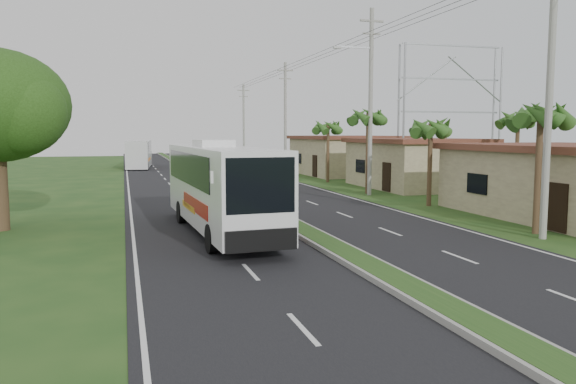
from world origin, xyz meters
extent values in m
plane|color=#1F4318|center=(0.00, 0.00, 0.00)|extent=(180.00, 180.00, 0.00)
cube|color=black|center=(0.00, 20.00, 0.01)|extent=(14.00, 160.00, 0.02)
cube|color=gray|center=(0.00, 20.00, 0.10)|extent=(1.20, 160.00, 0.17)
cube|color=#1F4318|center=(0.00, 20.00, 0.18)|extent=(0.95, 160.00, 0.02)
cube|color=silver|center=(-6.70, 20.00, 0.00)|extent=(0.12, 160.00, 0.01)
cube|color=silver|center=(6.70, 20.00, 0.00)|extent=(0.12, 160.00, 0.01)
cube|color=#9A8A68|center=(14.00, 22.00, 1.68)|extent=(7.00, 10.00, 3.35)
cube|color=brown|center=(14.00, 22.00, 3.51)|extent=(7.60, 10.60, 0.32)
cube|color=#9A8A68|center=(14.00, 36.00, 1.75)|extent=(8.00, 11.00, 3.50)
cube|color=brown|center=(14.00, 36.00, 3.66)|extent=(8.60, 11.60, 0.32)
cylinder|color=#473321|center=(9.00, 3.00, 2.50)|extent=(0.26, 0.26, 5.00)
cylinder|color=#473321|center=(9.40, 12.00, 2.30)|extent=(0.26, 0.26, 4.60)
cylinder|color=#473321|center=(8.80, 19.00, 2.70)|extent=(0.26, 0.26, 5.40)
cylinder|color=#473321|center=(9.30, 28.00, 2.40)|extent=(0.26, 0.26, 4.80)
cylinder|color=#473321|center=(17.50, 15.00, 2.60)|extent=(0.26, 0.26, 5.20)
sphere|color=#1F3D10|center=(-10.80, 9.00, 4.90)|extent=(3.40, 3.40, 3.40)
cylinder|color=gray|center=(8.50, 2.00, 5.50)|extent=(0.28, 0.28, 11.00)
cylinder|color=gray|center=(8.50, 18.00, 6.00)|extent=(0.28, 0.28, 12.00)
cube|color=gray|center=(8.50, 18.00, 11.20)|extent=(1.60, 0.12, 0.12)
cube|color=gray|center=(8.50, 18.00, 10.40)|extent=(1.20, 0.10, 0.10)
cube|color=gray|center=(7.30, 18.00, 9.50)|extent=(2.40, 0.10, 0.10)
cylinder|color=gray|center=(8.50, 38.00, 5.50)|extent=(0.28, 0.28, 11.00)
cube|color=gray|center=(8.50, 38.00, 10.20)|extent=(1.60, 0.12, 0.12)
cube|color=gray|center=(8.50, 38.00, 9.40)|extent=(1.20, 0.10, 0.10)
cylinder|color=gray|center=(8.50, 58.00, 5.25)|extent=(0.28, 0.28, 10.50)
cube|color=gray|center=(8.50, 58.00, 9.70)|extent=(1.60, 0.12, 0.12)
cube|color=gray|center=(8.50, 58.00, 8.90)|extent=(1.20, 0.10, 0.10)
cylinder|color=gray|center=(17.00, 29.50, 6.00)|extent=(0.18, 0.18, 12.00)
cylinder|color=gray|center=(27.00, 29.50, 6.00)|extent=(0.18, 0.18, 12.00)
cylinder|color=gray|center=(17.00, 30.50, 6.00)|extent=(0.18, 0.18, 12.00)
cylinder|color=gray|center=(27.00, 30.50, 6.00)|extent=(0.18, 0.18, 12.00)
cube|color=gray|center=(22.00, 30.00, 6.00)|extent=(10.00, 0.14, 0.14)
cube|color=gray|center=(22.00, 30.00, 9.00)|extent=(10.00, 0.14, 0.14)
cube|color=gray|center=(22.00, 30.00, 12.00)|extent=(10.00, 0.14, 0.14)
cube|color=white|center=(-3.27, 6.68, 1.98)|extent=(3.04, 11.83, 3.08)
cube|color=black|center=(-3.31, 7.27, 2.65)|extent=(2.97, 9.49, 1.23)
cube|color=black|center=(-2.98, 0.89, 2.47)|extent=(2.20, 0.25, 1.72)
cube|color=#A2170D|center=(-3.21, 5.51, 1.36)|extent=(2.75, 5.20, 0.54)
cube|color=orange|center=(-3.29, 6.97, 1.12)|extent=(2.64, 3.05, 0.24)
cube|color=white|center=(-3.34, 7.85, 3.65)|extent=(1.49, 2.41, 0.27)
cylinder|color=black|center=(-4.19, 2.92, 0.51)|extent=(0.36, 1.03, 1.02)
cylinder|color=black|center=(-1.98, 3.03, 0.51)|extent=(0.36, 1.03, 1.02)
cylinder|color=black|center=(-4.54, 9.74, 0.51)|extent=(0.36, 1.03, 1.02)
cylinder|color=black|center=(-2.33, 9.86, 0.51)|extent=(0.36, 1.03, 1.02)
cube|color=silver|center=(-5.20, 52.37, 1.67)|extent=(3.31, 11.12, 3.05)
cube|color=black|center=(-5.16, 52.85, 2.58)|extent=(3.11, 8.27, 1.04)
cube|color=orange|center=(-5.28, 51.42, 1.09)|extent=(2.87, 5.43, 0.33)
cylinder|color=black|center=(-6.63, 47.95, 0.46)|extent=(0.36, 0.94, 0.91)
cylinder|color=black|center=(-4.54, 47.77, 0.46)|extent=(0.36, 0.94, 0.91)
cylinder|color=black|center=(-5.90, 56.49, 0.46)|extent=(0.36, 0.94, 0.91)
cylinder|color=black|center=(-3.81, 56.31, 0.46)|extent=(0.36, 0.94, 0.91)
imported|color=black|center=(0.47, 12.34, 0.50)|extent=(1.70, 0.68, 0.99)
imported|color=maroon|center=(0.47, 12.34, 1.48)|extent=(0.73, 0.53, 1.87)
camera|label=1|loc=(-6.96, -15.74, 4.06)|focal=35.00mm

